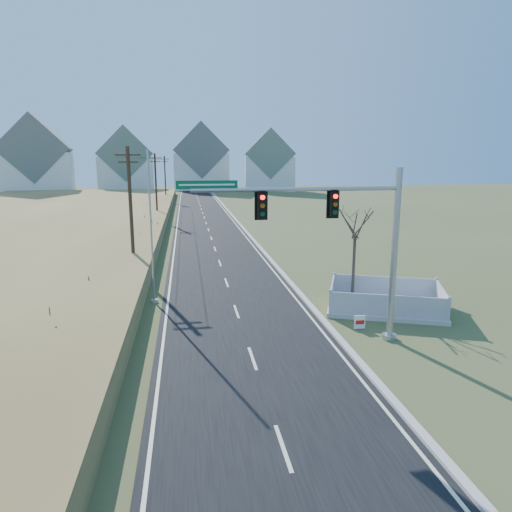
{
  "coord_description": "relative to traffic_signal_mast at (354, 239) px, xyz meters",
  "views": [
    {
      "loc": [
        -2.49,
        -19.22,
        7.97
      ],
      "look_at": [
        0.82,
        2.44,
        3.4
      ],
      "focal_mm": 32.0,
      "sensor_mm": 36.0,
      "label": 1
    }
  ],
  "objects": [
    {
      "name": "fence_enclosure",
      "position": [
        3.5,
        4.08,
        -4.41
      ],
      "size": [
        7.14,
        6.04,
        1.38
      ],
      "rotation": [
        0.0,
        0.0,
        -0.37
      ],
      "color": "#B7B5AD",
      "rests_on": "ground"
    },
    {
      "name": "bare_tree",
      "position": [
        2.4,
        6.15,
        -0.08
      ],
      "size": [
        2.16,
        2.16,
        5.72
      ],
      "color": "#4C3F33",
      "rests_on": "ground"
    },
    {
      "name": "flagpole",
      "position": [
        -9.06,
        7.31,
        -1.26
      ],
      "size": [
        0.39,
        0.39,
        8.61
      ],
      "color": "#B7B5AD",
      "rests_on": "ground"
    },
    {
      "name": "open_sign",
      "position": [
        1.02,
        1.44,
        -4.34
      ],
      "size": [
        0.54,
        0.07,
        0.67
      ],
      "rotation": [
        0.0,
        0.0,
        0.01
      ],
      "color": "white",
      "rests_on": "ground"
    },
    {
      "name": "utility_pole_near",
      "position": [
        -11.1,
        15.79,
        -0.01
      ],
      "size": [
        1.8,
        0.26,
        9.0
      ],
      "color": "#422D1E",
      "rests_on": "ground"
    },
    {
      "name": "utility_pole_mid",
      "position": [
        -11.1,
        45.79,
        -0.01
      ],
      "size": [
        1.8,
        0.26,
        9.0
      ],
      "color": "#422D1E",
      "rests_on": "ground"
    },
    {
      "name": "curb",
      "position": [
        -0.45,
        50.79,
        -4.6
      ],
      "size": [
        0.3,
        180.0,
        0.18
      ],
      "primitive_type": "cube",
      "color": "#B2AFA8",
      "rests_on": "ground"
    },
    {
      "name": "condo_ne",
      "position": [
        15.4,
        104.79,
        2.15
      ],
      "size": [
        14.12,
        10.51,
        16.52
      ],
      "rotation": [
        0.0,
        0.0,
        -0.1
      ],
      "color": "white",
      "rests_on": "ground"
    },
    {
      "name": "traffic_signal_mast",
      "position": [
        0.0,
        0.0,
        0.0
      ],
      "size": [
        9.7,
        0.71,
        7.72
      ],
      "rotation": [
        0.0,
        0.0,
        0.03
      ],
      "color": "#9EA0A5",
      "rests_on": "ground"
    },
    {
      "name": "utility_pole_far",
      "position": [
        -11.1,
        75.79,
        -0.01
      ],
      "size": [
        1.8,
        0.26,
        9.0
      ],
      "color": "#422D1E",
      "rests_on": "ground"
    },
    {
      "name": "condo_nnw",
      "position": [
        -22.6,
        108.79,
        2.25
      ],
      "size": [
        14.93,
        11.17,
        17.03
      ],
      "rotation": [
        0.0,
        0.0,
        0.07
      ],
      "color": "white",
      "rests_on": "ground"
    },
    {
      "name": "condo_n",
      "position": [
        -2.6,
        112.79,
        2.92
      ],
      "size": [
        15.27,
        10.2,
        18.54
      ],
      "color": "white",
      "rests_on": "ground"
    },
    {
      "name": "road",
      "position": [
        -4.6,
        50.79,
        -4.66
      ],
      "size": [
        8.0,
        180.0,
        0.06
      ],
      "primitive_type": "cube",
      "color": "black",
      "rests_on": "ground"
    },
    {
      "name": "ground",
      "position": [
        -4.6,
        0.79,
        -4.69
      ],
      "size": [
        260.0,
        260.0,
        0.0
      ],
      "primitive_type": "plane",
      "color": "#445026",
      "rests_on": "ground"
    },
    {
      "name": "condo_nw",
      "position": [
        -42.6,
        100.79,
        3.01
      ],
      "size": [
        17.69,
        13.38,
        19.05
      ],
      "rotation": [
        0.0,
        0.0,
        0.14
      ],
      "color": "white",
      "rests_on": "ground"
    },
    {
      "name": "reed_marsh",
      "position": [
        -28.6,
        40.79,
        -4.04
      ],
      "size": [
        38.0,
        110.0,
        1.3
      ],
      "primitive_type": "cube",
      "color": "#A48B4A",
      "rests_on": "ground"
    }
  ]
}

